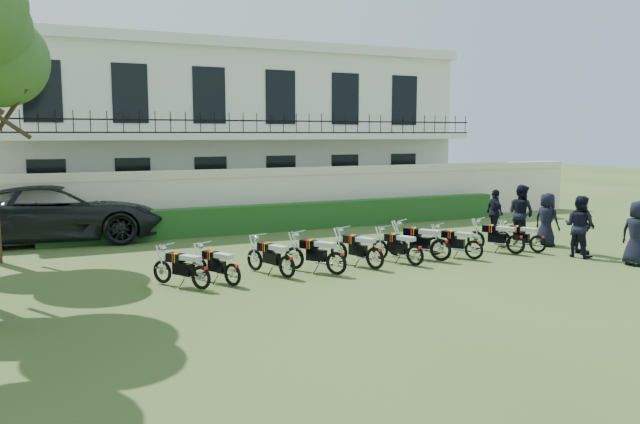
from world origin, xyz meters
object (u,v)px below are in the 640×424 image
at_px(motorcycle_2, 287,261).
at_px(motorcycle_7, 474,245).
at_px(motorcycle_4, 375,253).
at_px(officer_3, 547,220).
at_px(motorcycle_1, 232,269).
at_px(motorcycle_3, 336,258).
at_px(motorcycle_5, 415,250).
at_px(motorcycle_8, 516,240).
at_px(officer_4, 521,213).
at_px(officer_2, 582,225).
at_px(officer_5, 495,213).
at_px(motorcycle_6, 441,244).
at_px(suv, 57,213).
at_px(motorcycle_9, 538,240).
at_px(officer_1, 579,226).
at_px(officer_0, 637,233).
at_px(motorcycle_0, 201,272).

distance_m(motorcycle_2, motorcycle_7, 5.73).
bearing_deg(motorcycle_4, motorcycle_2, 157.18).
bearing_deg(officer_3, motorcycle_1, 82.73).
bearing_deg(motorcycle_4, motorcycle_3, 166.14).
bearing_deg(motorcycle_7, motorcycle_5, 148.72).
xyz_separation_m(motorcycle_8, officer_4, (1.77, 1.75, 0.50)).
distance_m(officer_2, officer_5, 3.70).
bearing_deg(motorcycle_6, suv, 106.74).
bearing_deg(officer_2, motorcycle_3, 97.86).
relative_size(motorcycle_3, motorcycle_8, 0.98).
bearing_deg(motorcycle_9, motorcycle_3, 160.57).
height_order(motorcycle_8, officer_2, officer_2).
height_order(motorcycle_7, officer_5, officer_5).
bearing_deg(motorcycle_1, officer_1, -30.74).
height_order(officer_0, officer_5, officer_0).
bearing_deg(motorcycle_6, officer_3, -24.65).
distance_m(motorcycle_0, motorcycle_3, 3.50).
distance_m(officer_0, officer_5, 5.53).
height_order(motorcycle_1, motorcycle_7, motorcycle_7).
height_order(motorcycle_2, officer_4, officer_4).
distance_m(motorcycle_3, officer_3, 8.12).
relative_size(motorcycle_5, suv, 0.25).
distance_m(suv, officer_3, 16.15).
xyz_separation_m(motorcycle_3, motorcycle_9, (6.86, 0.15, -0.05)).
height_order(motorcycle_2, motorcycle_7, motorcycle_2).
bearing_deg(motorcycle_8, officer_2, -48.58).
bearing_deg(officer_4, motorcycle_9, 143.11).
xyz_separation_m(motorcycle_6, officer_1, (4.11, -1.08, 0.40)).
bearing_deg(motorcycle_5, motorcycle_3, 162.38).
bearing_deg(motorcycle_5, officer_4, -1.49).
bearing_deg(motorcycle_2, motorcycle_7, -22.25).
xyz_separation_m(motorcycle_5, officer_5, (5.35, 3.10, 0.38)).
relative_size(motorcycle_2, motorcycle_8, 1.03).
xyz_separation_m(motorcycle_7, officer_1, (3.09, -0.89, 0.47)).
bearing_deg(motorcycle_1, motorcycle_8, -24.97).
xyz_separation_m(motorcycle_3, motorcycle_8, (6.09, 0.25, -0.01)).
bearing_deg(motorcycle_7, officer_4, -3.05).
distance_m(motorcycle_4, officer_2, 6.80).
relative_size(motorcycle_4, officer_3, 1.03).
xyz_separation_m(motorcycle_8, officer_1, (1.46, -1.00, 0.44)).
bearing_deg(motorcycle_6, motorcycle_1, 150.13).
bearing_deg(motorcycle_5, motorcycle_0, 160.94).
bearing_deg(motorcycle_9, motorcycle_1, 160.25).
bearing_deg(officer_3, motorcycle_0, 82.51).
height_order(motorcycle_2, motorcycle_4, motorcycle_4).
bearing_deg(officer_5, motorcycle_1, 118.04).
distance_m(motorcycle_8, suv, 14.87).
bearing_deg(motorcycle_1, suv, 85.73).
bearing_deg(motorcycle_4, officer_4, -6.34).
relative_size(motorcycle_6, officer_3, 1.00).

